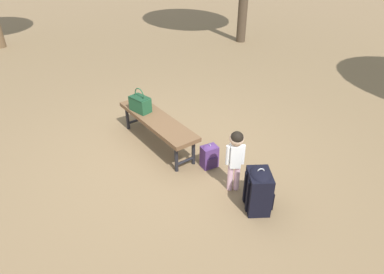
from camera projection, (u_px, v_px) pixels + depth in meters
ground_plane at (174, 158)px, 4.76m from camera, size 40.00×40.00×0.00m
park_bench at (157, 122)px, 4.85m from camera, size 1.62×0.47×0.45m
handbag at (140, 103)px, 4.96m from camera, size 0.35×0.25×0.37m
child_standing at (236, 152)px, 3.90m from camera, size 0.17×0.20×0.84m
backpack_large at (259, 189)px, 3.76m from camera, size 0.42×0.39×0.57m
backpack_small at (209, 155)px, 4.50m from camera, size 0.21×0.23×0.36m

